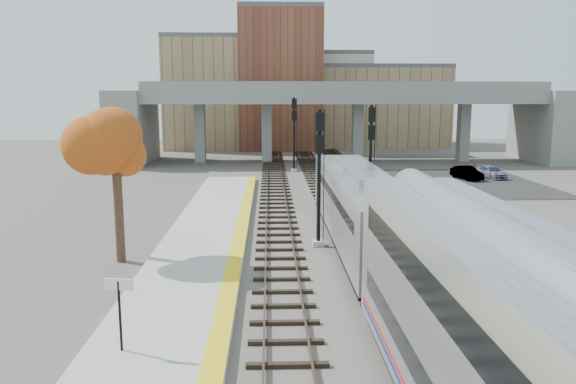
# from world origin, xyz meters

# --- Properties ---
(ground) EXTENTS (160.00, 160.00, 0.00)m
(ground) POSITION_xyz_m (0.00, 0.00, 0.00)
(ground) COLOR #47423D
(ground) RESTS_ON ground
(platform) EXTENTS (4.50, 60.00, 0.35)m
(platform) POSITION_xyz_m (-7.25, 0.00, 0.17)
(platform) COLOR #9E9E99
(platform) RESTS_ON ground
(yellow_strip) EXTENTS (0.70, 60.00, 0.01)m
(yellow_strip) POSITION_xyz_m (-5.35, 0.00, 0.35)
(yellow_strip) COLOR yellow
(yellow_strip) RESTS_ON platform
(tracks) EXTENTS (10.70, 95.00, 0.25)m
(tracks) POSITION_xyz_m (0.93, 12.50, 0.08)
(tracks) COLOR black
(tracks) RESTS_ON ground
(overpass) EXTENTS (54.00, 12.00, 9.50)m
(overpass) POSITION_xyz_m (4.92, 45.00, 5.81)
(overpass) COLOR slate
(overpass) RESTS_ON ground
(buildings_far) EXTENTS (43.00, 21.00, 20.60)m
(buildings_far) POSITION_xyz_m (1.26, 66.57, 7.88)
(buildings_far) COLOR #9D825B
(buildings_far) RESTS_ON ground
(parking_lot) EXTENTS (14.00, 18.00, 0.04)m
(parking_lot) POSITION_xyz_m (14.00, 28.00, 0.02)
(parking_lot) COLOR black
(parking_lot) RESTS_ON ground
(locomotive) EXTENTS (3.02, 19.05, 4.10)m
(locomotive) POSITION_xyz_m (1.00, 5.91, 2.28)
(locomotive) COLOR #A8AAB2
(locomotive) RESTS_ON ground
(signal_mast_near) EXTENTS (0.60, 0.64, 7.29)m
(signal_mast_near) POSITION_xyz_m (-1.10, 6.22, 3.66)
(signal_mast_near) COLOR #9E9E99
(signal_mast_near) RESTS_ON ground
(signal_mast_mid) EXTENTS (0.60, 0.64, 7.39)m
(signal_mast_mid) POSITION_xyz_m (3.00, 13.90, 3.73)
(signal_mast_mid) COLOR #9E9E99
(signal_mast_mid) RESTS_ON ground
(signal_mast_far) EXTENTS (0.60, 0.64, 7.78)m
(signal_mast_far) POSITION_xyz_m (-1.10, 35.90, 3.99)
(signal_mast_far) COLOR #9E9E99
(signal_mast_far) RESTS_ON ground
(station_sign) EXTENTS (0.90, 0.20, 2.27)m
(station_sign) POSITION_xyz_m (-8.24, -6.72, 1.98)
(station_sign) COLOR black
(station_sign) RESTS_ON platform
(tree) EXTENTS (3.60, 3.60, 7.49)m
(tree) POSITION_xyz_m (-10.96, 3.77, 5.56)
(tree) COLOR #382619
(tree) RESTS_ON ground
(car_a) EXTENTS (2.39, 3.42, 1.08)m
(car_a) POSITION_xyz_m (10.88, 21.97, 0.58)
(car_a) COLOR #99999E
(car_a) RESTS_ON parking_lot
(car_b) EXTENTS (2.23, 4.08, 1.27)m
(car_b) POSITION_xyz_m (15.16, 29.61, 0.68)
(car_b) COLOR #99999E
(car_b) RESTS_ON parking_lot
(car_c) EXTENTS (2.24, 4.13, 1.14)m
(car_c) POSITION_xyz_m (17.91, 30.55, 0.61)
(car_c) COLOR #99999E
(car_c) RESTS_ON parking_lot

